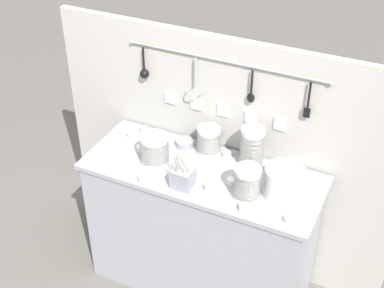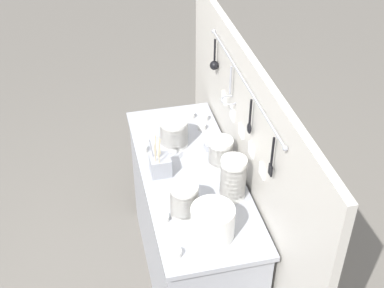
{
  "view_description": "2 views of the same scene",
  "coord_description": "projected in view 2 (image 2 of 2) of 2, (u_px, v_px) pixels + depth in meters",
  "views": [
    {
      "loc": [
        0.99,
        -2.2,
        2.77
      ],
      "look_at": [
        -0.08,
        0.03,
        1.06
      ],
      "focal_mm": 50.0,
      "sensor_mm": 36.0,
      "label": 1
    },
    {
      "loc": [
        2.24,
        -0.51,
        2.84
      ],
      "look_at": [
        0.02,
        0.0,
        1.13
      ],
      "focal_mm": 50.0,
      "sensor_mm": 36.0,
      "label": 2
    }
  ],
  "objects": [
    {
      "name": "ground_plane",
      "position": [
        191.0,
        278.0,
        3.54
      ],
      "size": [
        20.0,
        20.0,
        0.0
      ],
      "primitive_type": "plane",
      "color": "#666059"
    },
    {
      "name": "counter",
      "position": [
        191.0,
        230.0,
        3.27
      ],
      "size": [
        1.38,
        0.55,
        0.91
      ],
      "color": "#9EA0A8",
      "rests_on": "ground"
    },
    {
      "name": "back_wall",
      "position": [
        242.0,
        179.0,
        3.11
      ],
      "size": [
        2.18,
        0.11,
        1.6
      ],
      "color": "#BCB7AD",
      "rests_on": "ground"
    },
    {
      "name": "bowl_stack_nested_right",
      "position": [
        221.0,
        152.0,
        3.01
      ],
      "size": [
        0.14,
        0.14,
        0.17
      ],
      "color": "silver",
      "rests_on": "counter"
    },
    {
      "name": "bowl_stack_short_front",
      "position": [
        174.0,
        133.0,
        3.16
      ],
      "size": [
        0.17,
        0.17,
        0.17
      ],
      "color": "silver",
      "rests_on": "counter"
    },
    {
      "name": "bowl_stack_tall_left",
      "position": [
        184.0,
        200.0,
        2.68
      ],
      "size": [
        0.14,
        0.14,
        0.19
      ],
      "color": "silver",
      "rests_on": "counter"
    },
    {
      "name": "bowl_stack_back_corner",
      "position": [
        233.0,
        178.0,
        2.77
      ],
      "size": [
        0.14,
        0.14,
        0.24
      ],
      "color": "silver",
      "rests_on": "counter"
    },
    {
      "name": "plate_stack",
      "position": [
        214.0,
        222.0,
        2.57
      ],
      "size": [
        0.21,
        0.21,
        0.17
      ],
      "color": "silver",
      "rests_on": "counter"
    },
    {
      "name": "steel_mixing_bowl",
      "position": [
        213.0,
        145.0,
        3.17
      ],
      "size": [
        0.11,
        0.11,
        0.04
      ],
      "color": "#93969E",
      "rests_on": "counter"
    },
    {
      "name": "cutlery_caddy",
      "position": [
        160.0,
        165.0,
        2.96
      ],
      "size": [
        0.11,
        0.11,
        0.26
      ],
      "color": "#93969E",
      "rests_on": "counter"
    },
    {
      "name": "cup_edge_near",
      "position": [
        164.0,
        218.0,
        2.69
      ],
      "size": [
        0.05,
        0.05,
        0.04
      ],
      "color": "silver",
      "rests_on": "counter"
    },
    {
      "name": "cup_mid_row",
      "position": [
        169.0,
        187.0,
        2.88
      ],
      "size": [
        0.05,
        0.05,
        0.04
      ],
      "color": "silver",
      "rests_on": "counter"
    },
    {
      "name": "cup_front_right",
      "position": [
        191.0,
        115.0,
        3.43
      ],
      "size": [
        0.05,
        0.05,
        0.04
      ],
      "color": "silver",
      "rests_on": "counter"
    },
    {
      "name": "cup_front_left",
      "position": [
        143.0,
        149.0,
        3.14
      ],
      "size": [
        0.05,
        0.05,
        0.04
      ],
      "color": "silver",
      "rests_on": "counter"
    },
    {
      "name": "cup_back_right",
      "position": [
        179.0,
        129.0,
        3.31
      ],
      "size": [
        0.05,
        0.05,
        0.04
      ],
      "color": "silver",
      "rests_on": "counter"
    },
    {
      "name": "cup_beside_plates",
      "position": [
        202.0,
        127.0,
        3.33
      ],
      "size": [
        0.05,
        0.05,
        0.04
      ],
      "color": "silver",
      "rests_on": "counter"
    },
    {
      "name": "cup_edge_far",
      "position": [
        191.0,
        195.0,
        2.82
      ],
      "size": [
        0.05,
        0.05,
        0.04
      ],
      "color": "silver",
      "rests_on": "counter"
    },
    {
      "name": "cup_centre",
      "position": [
        204.0,
        117.0,
        3.41
      ],
      "size": [
        0.05,
        0.05,
        0.04
      ],
      "color": "silver",
      "rests_on": "counter"
    },
    {
      "name": "cup_back_left",
      "position": [
        226.0,
        175.0,
        2.96
      ],
      "size": [
        0.05,
        0.05,
        0.04
      ],
      "color": "silver",
      "rests_on": "counter"
    },
    {
      "name": "cup_by_caddy",
      "position": [
        176.0,
        253.0,
        2.5
      ],
      "size": [
        0.05,
        0.05,
        0.04
      ],
      "color": "silver",
      "rests_on": "counter"
    }
  ]
}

